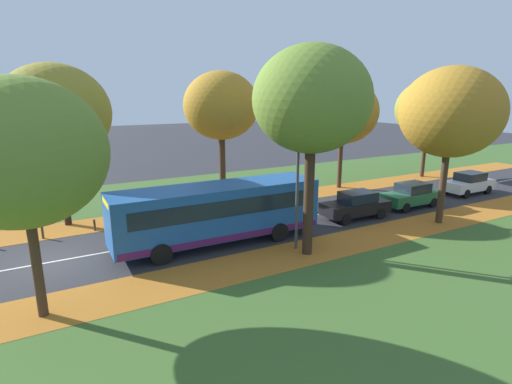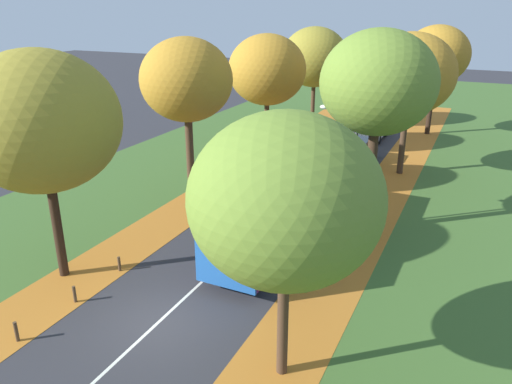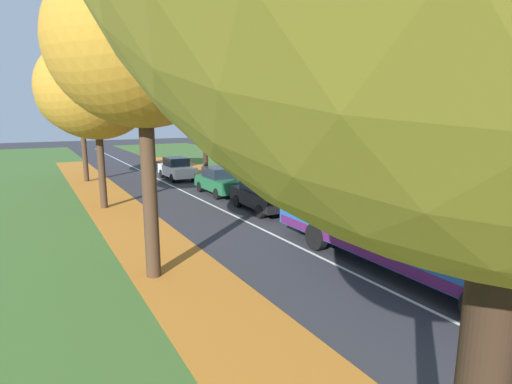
# 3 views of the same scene
# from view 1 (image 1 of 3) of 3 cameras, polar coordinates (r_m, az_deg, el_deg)

# --- Properties ---
(ground_plane) EXTENTS (160.00, 160.00, 0.00)m
(ground_plane) POSITION_cam_1_polar(r_m,az_deg,el_deg) (20.34, -26.86, -8.85)
(ground_plane) COLOR #2D2D33
(grass_verge_left) EXTENTS (12.00, 90.00, 0.01)m
(grass_verge_left) POSITION_cam_1_polar(r_m,az_deg,el_deg) (35.42, 6.34, 1.83)
(grass_verge_left) COLOR #3D6028
(grass_verge_left) RESTS_ON ground
(leaf_litter_left) EXTENTS (2.80, 60.00, 0.00)m
(leaf_litter_left) POSITION_cam_1_polar(r_m,az_deg,el_deg) (28.47, 1.82, -1.05)
(leaf_litter_left) COLOR #B26B23
(leaf_litter_left) RESTS_ON grass_verge_left
(leaf_litter_right) EXTENTS (2.80, 60.00, 0.00)m
(leaf_litter_right) POSITION_cam_1_polar(r_m,az_deg,el_deg) (21.48, 14.62, -6.55)
(leaf_litter_right) COLOR #B26B23
(leaf_litter_right) RESTS_ON grass_verge_right
(road_centre_line) EXTENTS (0.12, 80.00, 0.01)m
(road_centre_line) POSITION_cam_1_polar(r_m,az_deg,el_deg) (28.65, 17.03, -1.59)
(road_centre_line) COLOR silver
(road_centre_line) RESTS_ON ground
(tree_left_nearest) EXTENTS (5.81, 5.81, 8.96)m
(tree_left_nearest) POSITION_cam_1_polar(r_m,az_deg,el_deg) (24.42, -26.74, 10.05)
(tree_left_nearest) COLOR black
(tree_left_nearest) RESTS_ON ground
(tree_left_near) EXTENTS (4.92, 4.92, 8.80)m
(tree_left_near) POSITION_cam_1_polar(r_m,az_deg,el_deg) (26.67, -4.99, 12.13)
(tree_left_near) COLOR #422D1E
(tree_left_near) RESTS_ON ground
(tree_left_mid) EXTENTS (5.48, 5.48, 8.45)m
(tree_left_mid) POSITION_cam_1_polar(r_m,az_deg,el_deg) (32.02, 12.27, 11.11)
(tree_left_mid) COLOR #422D1E
(tree_left_mid) RESTS_ON ground
(tree_left_far) EXTENTS (5.64, 5.64, 8.55)m
(tree_left_far) POSITION_cam_1_polar(r_m,az_deg,el_deg) (38.70, 23.41, 10.78)
(tree_left_far) COLOR #422D1E
(tree_left_far) RESTS_ON ground
(tree_right_nearest) EXTENTS (5.21, 5.21, 7.91)m
(tree_right_nearest) POSITION_cam_1_polar(r_m,az_deg,el_deg) (14.28, -30.56, 4.77)
(tree_right_nearest) COLOR #422D1E
(tree_right_nearest) RESTS_ON ground
(tree_right_near) EXTENTS (5.18, 5.18, 9.43)m
(tree_right_near) POSITION_cam_1_polar(r_m,az_deg,el_deg) (17.77, 7.99, 12.85)
(tree_right_near) COLOR #382619
(tree_right_near) RESTS_ON ground
(tree_right_mid) EXTENTS (5.51, 5.51, 8.83)m
(tree_right_mid) POSITION_cam_1_polar(r_m,az_deg,el_deg) (24.71, 26.10, 10.16)
(tree_right_mid) COLOR #422D1E
(tree_right_mid) RESTS_ON ground
(bollard_second) EXTENTS (0.12, 0.12, 0.66)m
(bollard_second) POSITION_cam_1_polar(r_m,az_deg,el_deg) (23.56, -28.19, -5.13)
(bollard_second) COLOR #4C3823
(bollard_second) RESTS_ON ground
(bollard_third) EXTENTS (0.12, 0.12, 0.64)m
(bollard_third) POSITION_cam_1_polar(r_m,az_deg,el_deg) (23.70, -22.07, -4.41)
(bollard_third) COLOR #4C3823
(bollard_third) RESTS_ON ground
(streetlamp_right) EXTENTS (1.89, 0.28, 6.00)m
(streetlamp_right) POSITION_cam_1_polar(r_m,az_deg,el_deg) (18.94, 5.39, 2.85)
(streetlamp_right) COLOR #47474C
(streetlamp_right) RESTS_ON ground
(bus) EXTENTS (2.79, 10.44, 2.98)m
(bus) POSITION_cam_1_polar(r_m,az_deg,el_deg) (19.85, -5.55, -2.69)
(bus) COLOR #1E5199
(bus) RESTS_ON ground
(car_black_lead) EXTENTS (1.94, 4.28, 1.62)m
(car_black_lead) POSITION_cam_1_polar(r_m,az_deg,el_deg) (24.79, 14.07, -1.82)
(car_black_lead) COLOR black
(car_black_lead) RESTS_ON ground
(car_green_following) EXTENTS (1.81, 4.21, 1.62)m
(car_green_following) POSITION_cam_1_polar(r_m,az_deg,el_deg) (28.33, 21.26, -0.41)
(car_green_following) COLOR #1E6038
(car_green_following) RESTS_ON ground
(car_white_third_in_line) EXTENTS (1.79, 4.20, 1.62)m
(car_white_third_in_line) POSITION_cam_1_polar(r_m,az_deg,el_deg) (33.95, 28.09, 1.13)
(car_white_third_in_line) COLOR silver
(car_white_third_in_line) RESTS_ON ground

